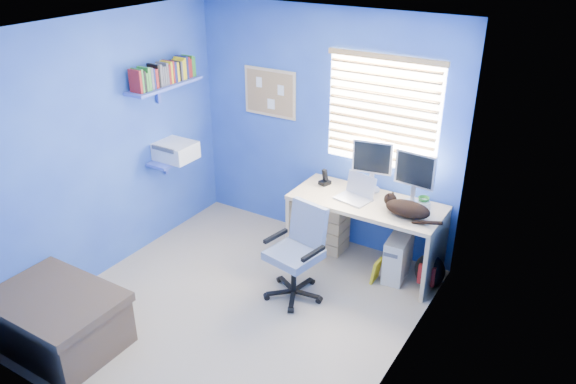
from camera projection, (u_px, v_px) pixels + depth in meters
The scene contains 23 objects.
floor at pixel (237, 307), 5.18m from camera, with size 3.00×3.20×0.00m, color tan.
ceiling at pixel (224, 30), 4.09m from camera, with size 3.00×3.20×0.00m, color white.
wall_back at pixel (323, 129), 5.86m from camera, with size 3.00×0.01×2.50m, color #2644B2.
wall_front at pixel (74, 279), 3.41m from camera, with size 3.00×0.01×2.50m, color #2644B2.
wall_left at pixel (105, 150), 5.35m from camera, with size 0.01×3.20×2.50m, color #2644B2.
wall_right at pixel (403, 232), 3.93m from camera, with size 0.01×3.20×2.50m, color #2644B2.
desk at pixel (365, 234), 5.66m from camera, with size 1.50×0.65×0.74m, color beige.
laptop at pixel (354, 190), 5.47m from camera, with size 0.33×0.26×0.22m, color silver.
monitor_left at pixel (373, 166), 5.60m from camera, with size 0.40×0.12×0.54m, color silver.
monitor_right at pixel (415, 179), 5.32m from camera, with size 0.40×0.12×0.54m, color silver.
phone at pixel (325, 177), 5.81m from camera, with size 0.09×0.11×0.17m, color black.
mug at pixel (423, 202), 5.37m from camera, with size 0.10×0.09×0.10m, color #277927.
cd_spindle at pixel (424, 205), 5.35m from camera, with size 0.13×0.13×0.07m, color silver.
cat at pixel (408, 209), 5.18m from camera, with size 0.43×0.22×0.15m, color black.
tower_pc at pixel (398, 256), 5.54m from camera, with size 0.19×0.44×0.45m, color beige.
drawer_boxes at pixel (330, 227), 5.99m from camera, with size 0.35×0.28×0.54m, color tan.
yellow_book at pixel (376, 271), 5.50m from camera, with size 0.03×0.17×0.24m, color yellow.
backpack at pixel (430, 271), 5.41m from camera, with size 0.30×0.23×0.35m, color black.
bed_corner at pixel (59, 320), 4.63m from camera, with size 1.01×0.72×0.49m, color brown.
office_chair at pixel (297, 264), 5.22m from camera, with size 0.61×0.61×0.90m.
window_blinds at pixel (382, 113), 5.40m from camera, with size 1.15×0.05×1.10m.
corkboard at pixel (270, 93), 6.03m from camera, with size 0.64×0.02×0.52m.
wall_shelves at pixel (169, 113), 5.77m from camera, with size 0.42×0.90×1.05m.
Camera 1 is at (2.60, -3.33, 3.22)m, focal length 35.00 mm.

